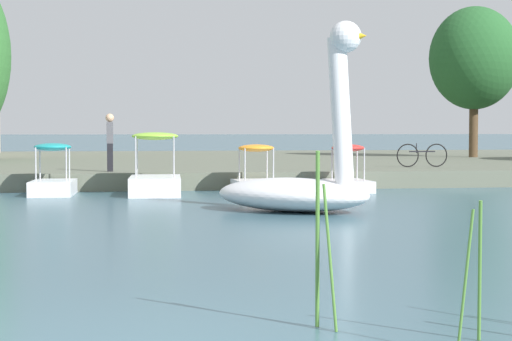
# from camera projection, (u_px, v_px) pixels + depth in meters

# --- Properties ---
(shore_bank_far) EXTENTS (146.52, 25.86, 0.50)m
(shore_bank_far) POSITION_uv_depth(u_px,v_px,m) (122.00, 164.00, 37.21)
(shore_bank_far) COLOR #5B6051
(shore_bank_far) RESTS_ON ground_plane
(swan_boat) EXTENTS (3.81, 3.51, 3.90)m
(swan_boat) POSITION_uv_depth(u_px,v_px,m) (300.00, 178.00, 18.39)
(swan_boat) COLOR white
(swan_boat) RESTS_ON ground_plane
(pedal_boat_red) EXTENTS (1.08, 1.80, 1.30)m
(pedal_boat_red) POSITION_uv_depth(u_px,v_px,m) (348.00, 178.00, 24.41)
(pedal_boat_red) COLOR white
(pedal_boat_red) RESTS_ON ground_plane
(pedal_boat_orange) EXTENTS (1.17, 1.97, 1.31)m
(pedal_boat_orange) POSITION_uv_depth(u_px,v_px,m) (256.00, 178.00, 23.87)
(pedal_boat_orange) COLOR white
(pedal_boat_orange) RESTS_ON ground_plane
(pedal_boat_lime) EXTENTS (1.45, 2.35, 1.64)m
(pedal_boat_lime) POSITION_uv_depth(u_px,v_px,m) (155.00, 177.00, 23.08)
(pedal_boat_lime) COLOR white
(pedal_boat_lime) RESTS_ON ground_plane
(pedal_boat_teal) EXTENTS (1.18, 1.94, 1.36)m
(pedal_boat_teal) POSITION_uv_depth(u_px,v_px,m) (53.00, 180.00, 23.11)
(pedal_boat_teal) COLOR white
(pedal_boat_teal) RESTS_ON ground_plane
(tree_broadleaf_right) EXTENTS (5.33, 5.33, 6.59)m
(tree_broadleaf_right) POSITION_uv_depth(u_px,v_px,m) (474.00, 58.00, 38.70)
(tree_broadleaf_right) COLOR #4C3823
(tree_broadleaf_right) RESTS_ON shore_bank_far
(person_on_path) EXTENTS (0.24, 0.24, 1.67)m
(person_on_path) POSITION_uv_depth(u_px,v_px,m) (110.00, 140.00, 25.42)
(person_on_path) COLOR black
(person_on_path) RESTS_ON shore_bank_far
(bicycle_parked) EXTENTS (1.74, 0.13, 0.77)m
(bicycle_parked) POSITION_uv_depth(u_px,v_px,m) (422.00, 155.00, 28.50)
(bicycle_parked) COLOR black
(bicycle_parked) RESTS_ON shore_bank_far
(reed_clump_foreground) EXTENTS (2.52, 1.42, 1.53)m
(reed_clump_foreground) POSITION_uv_depth(u_px,v_px,m) (468.00, 262.00, 7.14)
(reed_clump_foreground) COLOR #4C7F33
(reed_clump_foreground) RESTS_ON ground_plane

